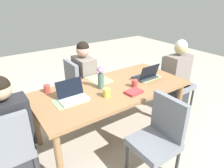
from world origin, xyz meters
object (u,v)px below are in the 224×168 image
at_px(person_head_right_left_near, 176,80).
at_px(coffee_mug_centre_left, 79,81).
at_px(coffee_mug_near_left, 47,89).
at_px(coffee_mug_near_right, 107,93).
at_px(book_red_cover, 134,92).
at_px(chair_far_left_mid, 79,85).
at_px(chair_near_right_near, 159,135).
at_px(chair_head_right_left_near, 175,79).
at_px(laptop_head_left_left_far, 72,95).
at_px(laptop_head_right_left_near, 146,76).
at_px(dining_table, 112,93).
at_px(coffee_mug_centre_right, 135,83).
at_px(chair_head_left_left_far, 8,147).
at_px(person_far_left_mid, 85,83).
at_px(flower_vase, 101,76).
at_px(person_head_left_left_far, 13,138).

xyz_separation_m(person_head_right_left_near, coffee_mug_centre_left, (-1.57, 0.37, 0.25)).
bearing_deg(coffee_mug_centre_left, coffee_mug_near_left, 179.93).
bearing_deg(coffee_mug_near_right, book_red_cover, -19.31).
xyz_separation_m(chair_far_left_mid, chair_near_right_near, (0.13, -1.59, 0.00)).
bearing_deg(person_head_right_left_near, chair_head_right_left_near, 51.24).
bearing_deg(laptop_head_left_left_far, person_head_right_left_near, -1.27).
distance_m(chair_far_left_mid, laptop_head_right_left_near, 1.09).
height_order(dining_table, chair_near_right_near, chair_near_right_near).
relative_size(chair_far_left_mid, coffee_mug_centre_left, 11.00).
bearing_deg(coffee_mug_centre_right, chair_far_left_mid, 109.49).
xyz_separation_m(coffee_mug_near_right, book_red_cover, (0.32, -0.11, -0.04)).
bearing_deg(book_red_cover, coffee_mug_centre_right, 40.47).
distance_m(dining_table, laptop_head_right_left_near, 0.58).
relative_size(chair_head_right_left_near, laptop_head_right_left_near, 2.81).
xyz_separation_m(chair_head_left_left_far, laptop_head_right_left_near, (1.84, 0.06, 0.28)).
relative_size(chair_near_right_near, coffee_mug_centre_left, 11.00).
xyz_separation_m(person_far_left_mid, coffee_mug_centre_right, (0.26, -0.88, 0.26)).
relative_size(dining_table, book_red_cover, 9.85).
relative_size(chair_head_right_left_near, person_head_right_left_near, 0.75).
relative_size(flower_vase, coffee_mug_centre_left, 3.75).
relative_size(person_head_right_left_near, person_far_left_mid, 1.00).
bearing_deg(chair_far_left_mid, coffee_mug_centre_left, -114.99).
distance_m(coffee_mug_near_left, coffee_mug_near_right, 0.73).
bearing_deg(chair_head_left_left_far, coffee_mug_centre_left, 23.94).
distance_m(dining_table, chair_near_right_near, 0.81).
xyz_separation_m(chair_near_right_near, laptop_head_right_left_near, (0.52, 0.76, 0.28)).
height_order(chair_head_right_left_near, coffee_mug_centre_right, chair_head_right_left_near).
bearing_deg(chair_far_left_mid, chair_near_right_near, -85.37).
relative_size(chair_head_left_left_far, person_head_left_left_far, 0.75).
bearing_deg(coffee_mug_near_left, flower_vase, -25.39).
distance_m(person_far_left_mid, coffee_mug_centre_left, 0.54).
relative_size(person_head_right_left_near, flower_vase, 3.90).
bearing_deg(laptop_head_left_left_far, dining_table, -1.90).
distance_m(chair_head_right_left_near, coffee_mug_centre_left, 1.68).
height_order(chair_head_right_left_near, coffee_mug_centre_left, chair_head_right_left_near).
height_order(laptop_head_right_left_near, laptop_head_left_left_far, same).
height_order(person_head_left_left_far, laptop_head_left_left_far, person_head_left_left_far).
xyz_separation_m(chair_head_left_left_far, book_red_cover, (1.41, -0.18, 0.26)).
bearing_deg(chair_near_right_near, coffee_mug_near_left, 123.67).
bearing_deg(chair_near_right_near, coffee_mug_centre_right, 72.45).
bearing_deg(book_red_cover, chair_far_left_mid, 95.44).
xyz_separation_m(chair_head_right_left_near, book_red_cover, (-1.21, -0.33, 0.26)).
distance_m(person_head_left_left_far, laptop_head_right_left_near, 1.80).
height_order(chair_near_right_near, laptop_head_left_left_far, laptop_head_left_left_far).
distance_m(chair_head_left_left_far, coffee_mug_near_left, 0.77).
relative_size(chair_far_left_mid, coffee_mug_near_left, 9.31).
bearing_deg(dining_table, person_head_right_left_near, -1.00).
height_order(chair_head_left_left_far, book_red_cover, chair_head_left_left_far).
distance_m(chair_head_left_left_far, coffee_mug_centre_right, 1.56).
relative_size(dining_table, chair_far_left_mid, 2.19).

